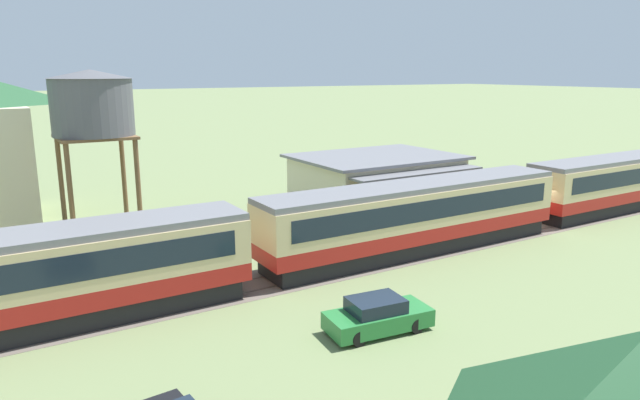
# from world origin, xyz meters

# --- Properties ---
(ground_plane) EXTENTS (600.00, 600.00, 0.00)m
(ground_plane) POSITION_xyz_m (0.00, 0.00, 0.00)
(ground_plane) COLOR #707F51
(passenger_train) EXTENTS (59.85, 3.17, 3.94)m
(passenger_train) POSITION_xyz_m (-9.81, -0.25, 2.19)
(passenger_train) COLOR #AD1E19
(passenger_train) RESTS_ON ground_plane
(railway_track) EXTENTS (100.10, 3.60, 0.04)m
(railway_track) POSITION_xyz_m (-14.27, -0.25, 0.01)
(railway_track) COLOR #665B51
(railway_track) RESTS_ON ground_plane
(station_building) EXTENTS (11.53, 9.80, 3.93)m
(station_building) POSITION_xyz_m (-5.65, 9.40, 1.99)
(station_building) COLOR beige
(station_building) RESTS_ON ground_plane
(water_tower) EXTENTS (4.72, 4.72, 10.05)m
(water_tower) POSITION_xyz_m (-24.76, 10.80, 8.04)
(water_tower) COLOR brown
(water_tower) RESTS_ON ground_plane
(parked_car_green) EXTENTS (4.31, 2.19, 1.39)m
(parked_car_green) POSITION_xyz_m (-18.00, -7.32, 0.65)
(parked_car_green) COLOR #287A38
(parked_car_green) RESTS_ON ground_plane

